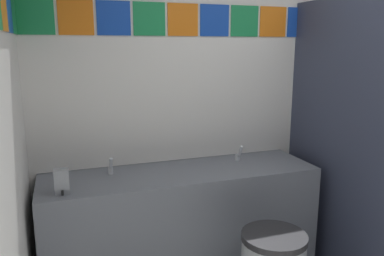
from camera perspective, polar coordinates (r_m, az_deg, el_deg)
wall_back at (r=3.33m, az=9.21°, el=4.95°), size 3.65×0.09×2.73m
vanity_counter at (r=3.02m, az=-1.48°, el=-14.10°), size 2.03×0.58×0.87m
faucet_left at (r=2.82m, az=-12.04°, el=-5.83°), size 0.04×0.10×0.14m
faucet_right at (r=3.10m, az=6.98°, el=-4.00°), size 0.04×0.10×0.14m
soap_dispenser at (r=2.55m, az=-18.88°, el=-7.57°), size 0.09×0.09×0.16m
toilet at (r=3.74m, az=24.39°, el=-12.20°), size 0.39×0.49×0.74m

